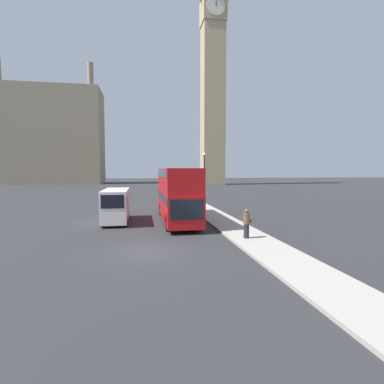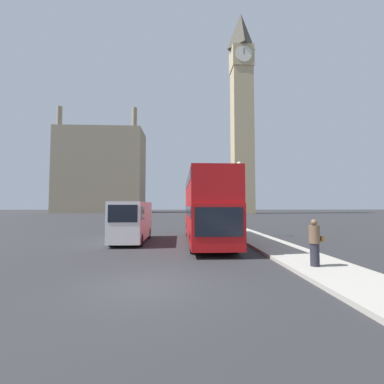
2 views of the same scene
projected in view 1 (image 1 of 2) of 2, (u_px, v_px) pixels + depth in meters
ground_plane at (146, 252)px, 15.45m from camera, size 300.00×300.00×0.00m
sidewalk_strip at (262, 245)px, 16.50m from camera, size 2.64×120.00×0.15m
clock_tower at (213, 70)px, 87.98m from camera, size 6.83×7.00×65.98m
building_block_distant at (53, 136)px, 94.84m from camera, size 29.94×14.43×36.42m
red_double_decker_bus at (177, 192)px, 24.49m from camera, size 2.51×10.86×4.34m
white_van at (116, 205)px, 24.20m from camera, size 1.95×5.91×2.65m
pedestrian at (247, 224)px, 17.88m from camera, size 0.55×0.39×1.74m
street_lamp at (204, 174)px, 27.57m from camera, size 0.36×0.36×5.68m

